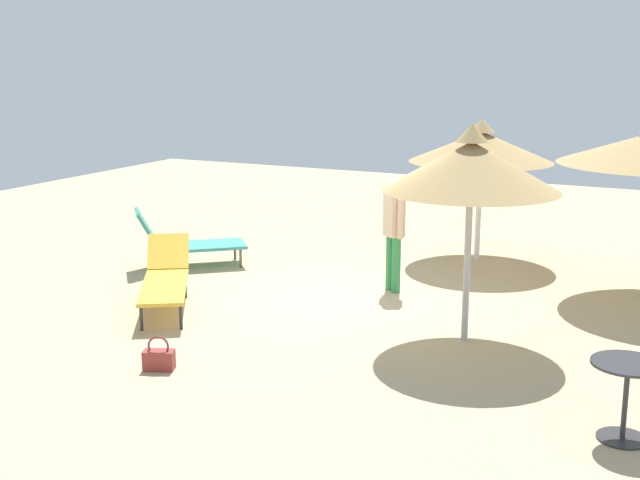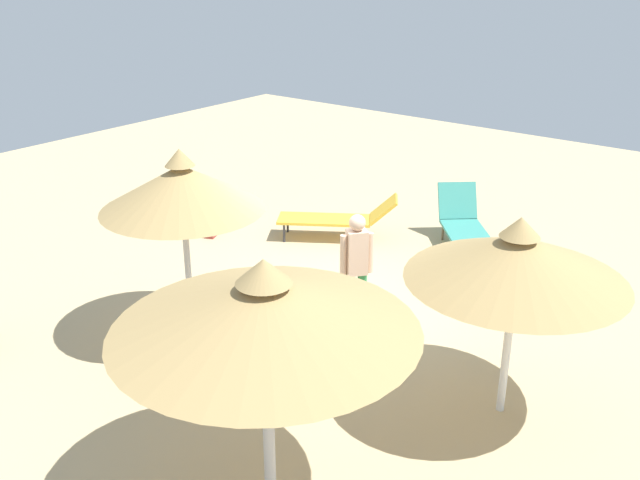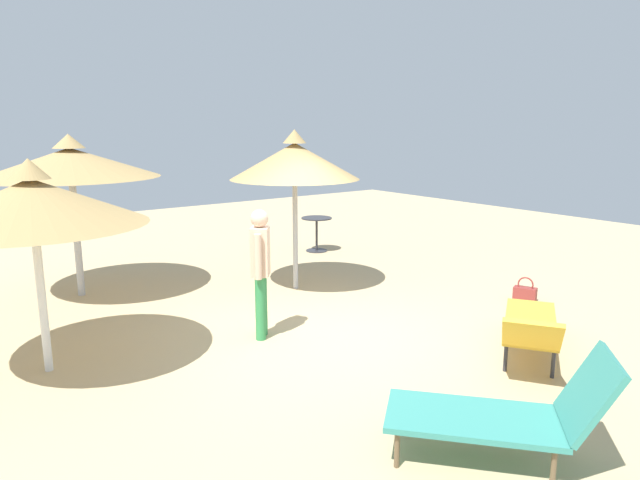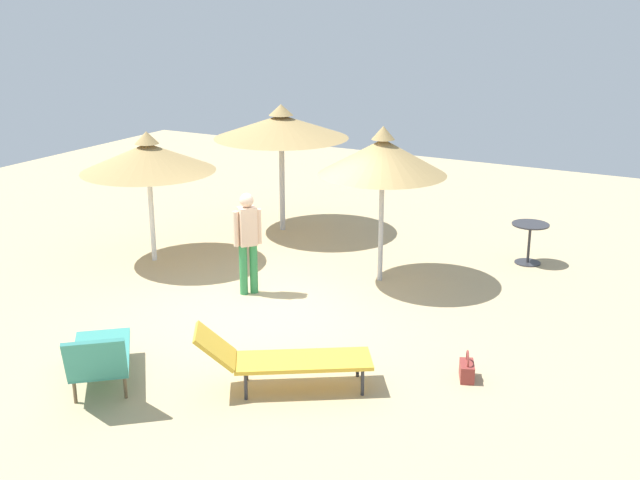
{
  "view_description": "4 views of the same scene",
  "coord_description": "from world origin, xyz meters",
  "px_view_note": "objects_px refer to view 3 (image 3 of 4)",
  "views": [
    {
      "loc": [
        -4.54,
        10.56,
        3.46
      ],
      "look_at": [
        0.52,
        0.29,
        0.88
      ],
      "focal_mm": 47.24,
      "sensor_mm": 36.0,
      "label": 1
    },
    {
      "loc": [
        -7.51,
        -5.65,
        4.94
      ],
      "look_at": [
        -0.2,
        0.02,
        1.15
      ],
      "focal_mm": 39.97,
      "sensor_mm": 36.0,
      "label": 2
    },
    {
      "loc": [
        5.77,
        -4.21,
        2.72
      ],
      "look_at": [
        0.12,
        0.05,
        1.27
      ],
      "focal_mm": 31.62,
      "sensor_mm": 36.0,
      "label": 3
    },
    {
      "loc": [
        9.79,
        6.13,
        4.73
      ],
      "look_at": [
        -0.33,
        0.63,
        1.08
      ],
      "focal_mm": 44.34,
      "sensor_mm": 36.0,
      "label": 4
    }
  ],
  "objects_px": {
    "parasol_umbrella_center": "(70,163)",
    "lounge_chair_edge": "(508,411)",
    "parasol_umbrella_far_left": "(295,161)",
    "parasol_umbrella_front": "(32,202)",
    "lounge_chair_near_left": "(531,326)",
    "person_standing_far_right": "(260,266)",
    "side_table_round": "(317,228)",
    "handbag": "(525,293)"
  },
  "relations": [
    {
      "from": "parasol_umbrella_front",
      "to": "lounge_chair_near_left",
      "type": "xyz_separation_m",
      "value": [
        3.09,
        4.58,
        -1.5
      ]
    },
    {
      "from": "parasol_umbrella_far_left",
      "to": "handbag",
      "type": "relative_size",
      "value": 6.72
    },
    {
      "from": "person_standing_far_right",
      "to": "lounge_chair_near_left",
      "type": "bearing_deg",
      "value": 40.3
    },
    {
      "from": "parasol_umbrella_far_left",
      "to": "side_table_round",
      "type": "distance_m",
      "value": 3.31
    },
    {
      "from": "handbag",
      "to": "lounge_chair_near_left",
      "type": "bearing_deg",
      "value": -55.6
    },
    {
      "from": "parasol_umbrella_front",
      "to": "handbag",
      "type": "bearing_deg",
      "value": 74.98
    },
    {
      "from": "lounge_chair_edge",
      "to": "side_table_round",
      "type": "distance_m",
      "value": 8.01
    },
    {
      "from": "lounge_chair_edge",
      "to": "handbag",
      "type": "height_order",
      "value": "lounge_chair_edge"
    },
    {
      "from": "lounge_chair_edge",
      "to": "lounge_chair_near_left",
      "type": "bearing_deg",
      "value": 118.24
    },
    {
      "from": "lounge_chair_edge",
      "to": "handbag",
      "type": "relative_size",
      "value": 4.53
    },
    {
      "from": "parasol_umbrella_center",
      "to": "person_standing_far_right",
      "type": "distance_m",
      "value": 3.81
    },
    {
      "from": "handbag",
      "to": "person_standing_far_right",
      "type": "bearing_deg",
      "value": -106.15
    },
    {
      "from": "handbag",
      "to": "parasol_umbrella_front",
      "type": "bearing_deg",
      "value": -105.02
    },
    {
      "from": "parasol_umbrella_far_left",
      "to": "lounge_chair_near_left",
      "type": "height_order",
      "value": "parasol_umbrella_far_left"
    },
    {
      "from": "parasol_umbrella_front",
      "to": "person_standing_far_right",
      "type": "relative_size",
      "value": 1.42
    },
    {
      "from": "parasol_umbrella_center",
      "to": "lounge_chair_edge",
      "type": "height_order",
      "value": "parasol_umbrella_center"
    },
    {
      "from": "parasol_umbrella_front",
      "to": "person_standing_far_right",
      "type": "height_order",
      "value": "parasol_umbrella_front"
    },
    {
      "from": "parasol_umbrella_far_left",
      "to": "person_standing_far_right",
      "type": "relative_size",
      "value": 1.57
    },
    {
      "from": "parasol_umbrella_center",
      "to": "person_standing_far_right",
      "type": "xyz_separation_m",
      "value": [
        3.35,
        1.38,
        -1.18
      ]
    },
    {
      "from": "parasol_umbrella_center",
      "to": "lounge_chair_near_left",
      "type": "height_order",
      "value": "parasol_umbrella_center"
    },
    {
      "from": "parasol_umbrella_center",
      "to": "parasol_umbrella_front",
      "type": "distance_m",
      "value": 2.99
    },
    {
      "from": "handbag",
      "to": "side_table_round",
      "type": "bearing_deg",
      "value": -174.52
    },
    {
      "from": "parasol_umbrella_far_left",
      "to": "person_standing_far_right",
      "type": "distance_m",
      "value": 2.55
    },
    {
      "from": "parasol_umbrella_center",
      "to": "lounge_chair_edge",
      "type": "relative_size",
      "value": 1.51
    },
    {
      "from": "parasol_umbrella_center",
      "to": "lounge_chair_edge",
      "type": "distance_m",
      "value": 7.29
    },
    {
      "from": "lounge_chair_edge",
      "to": "person_standing_far_right",
      "type": "distance_m",
      "value": 3.61
    },
    {
      "from": "person_standing_far_right",
      "to": "side_table_round",
      "type": "bearing_deg",
      "value": 135.31
    },
    {
      "from": "parasol_umbrella_far_left",
      "to": "person_standing_far_right",
      "type": "bearing_deg",
      "value": -45.87
    },
    {
      "from": "parasol_umbrella_far_left",
      "to": "lounge_chair_edge",
      "type": "bearing_deg",
      "value": -15.79
    },
    {
      "from": "parasol_umbrella_front",
      "to": "side_table_round",
      "type": "xyz_separation_m",
      "value": [
        -3.09,
        6.07,
        -1.4
      ]
    },
    {
      "from": "person_standing_far_right",
      "to": "handbag",
      "type": "distance_m",
      "value": 4.33
    },
    {
      "from": "lounge_chair_near_left",
      "to": "parasol_umbrella_front",
      "type": "bearing_deg",
      "value": -123.94
    },
    {
      "from": "parasol_umbrella_far_left",
      "to": "parasol_umbrella_front",
      "type": "height_order",
      "value": "parasol_umbrella_far_left"
    },
    {
      "from": "parasol_umbrella_center",
      "to": "side_table_round",
      "type": "distance_m",
      "value": 5.27
    },
    {
      "from": "person_standing_far_right",
      "to": "handbag",
      "type": "height_order",
      "value": "person_standing_far_right"
    },
    {
      "from": "person_standing_far_right",
      "to": "handbag",
      "type": "bearing_deg",
      "value": 73.85
    },
    {
      "from": "lounge_chair_near_left",
      "to": "handbag",
      "type": "relative_size",
      "value": 5.43
    },
    {
      "from": "lounge_chair_near_left",
      "to": "side_table_round",
      "type": "bearing_deg",
      "value": 166.48
    },
    {
      "from": "parasol_umbrella_far_left",
      "to": "parasol_umbrella_front",
      "type": "bearing_deg",
      "value": -76.16
    },
    {
      "from": "parasol_umbrella_front",
      "to": "parasol_umbrella_far_left",
      "type": "bearing_deg",
      "value": 103.84
    },
    {
      "from": "parasol_umbrella_front",
      "to": "lounge_chair_edge",
      "type": "height_order",
      "value": "parasol_umbrella_front"
    },
    {
      "from": "parasol_umbrella_far_left",
      "to": "side_table_round",
      "type": "relative_size",
      "value": 3.56
    }
  ]
}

